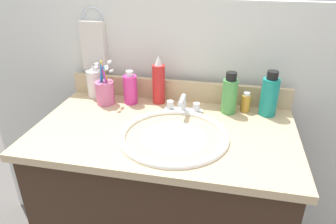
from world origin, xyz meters
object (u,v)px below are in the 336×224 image
object	(u,v)px
hand_towel	(94,46)
bottle_toner_green	(230,95)
bottle_spray_red	(159,82)
bottle_oil_amber	(246,103)
bottle_mouthwash_teal	(269,95)
bottle_soap_pink	(130,89)
faucet	(183,107)
cup_pink	(105,91)
bottle_lotion_white	(94,83)

from	to	relation	value
hand_towel	bottle_toner_green	size ratio (longest dim) A/B	1.26
bottle_spray_red	hand_towel	bearing A→B (deg)	167.53
bottle_toner_green	bottle_spray_red	bearing A→B (deg)	173.18
bottle_spray_red	bottle_oil_amber	world-z (taller)	bottle_spray_red
bottle_mouthwash_teal	bottle_toner_green	bearing A→B (deg)	-174.74
bottle_oil_amber	bottle_soap_pink	bearing A→B (deg)	-177.91
hand_towel	faucet	bearing A→B (deg)	-19.48
bottle_soap_pink	bottle_spray_red	bearing A→B (deg)	13.93
bottle_toner_green	hand_towel	bearing A→B (deg)	170.28
faucet	bottle_soap_pink	bearing A→B (deg)	167.10
bottle_toner_green	cup_pink	size ratio (longest dim) A/B	0.89
bottle_soap_pink	bottle_mouthwash_teal	distance (m)	0.58
bottle_lotion_white	bottle_toner_green	size ratio (longest dim) A/B	0.87
bottle_oil_amber	cup_pink	size ratio (longest dim) A/B	0.43
hand_towel	faucet	size ratio (longest dim) A/B	1.38
bottle_lotion_white	cup_pink	world-z (taller)	cup_pink
hand_towel	bottle_toner_green	xyz separation A→B (m)	(0.62, -0.11, -0.14)
faucet	cup_pink	distance (m)	0.35
bottle_toner_green	bottle_oil_amber	xyz separation A→B (m)	(0.07, 0.02, -0.04)
faucet	bottle_oil_amber	size ratio (longest dim) A/B	1.88
bottle_toner_green	bottle_spray_red	size ratio (longest dim) A/B	0.82
bottle_soap_pink	bottle_oil_amber	world-z (taller)	bottle_soap_pink
hand_towel	bottle_spray_red	size ratio (longest dim) A/B	1.03
bottle_toner_green	cup_pink	distance (m)	0.53
bottle_soap_pink	cup_pink	world-z (taller)	cup_pink
hand_towel	faucet	distance (m)	0.50
bottle_soap_pink	bottle_mouthwash_teal	bearing A→B (deg)	0.76
bottle_soap_pink	bottle_oil_amber	xyz separation A→B (m)	(0.49, 0.02, -0.03)
bottle_soap_pink	bottle_mouthwash_teal	xyz separation A→B (m)	(0.58, 0.01, 0.02)
bottle_lotion_white	bottle_mouthwash_teal	xyz separation A→B (m)	(0.76, -0.03, 0.02)
hand_towel	cup_pink	distance (m)	0.23
hand_towel	bottle_mouthwash_teal	world-z (taller)	hand_towel
hand_towel	bottle_soap_pink	xyz separation A→B (m)	(0.20, -0.10, -0.15)
faucet	bottle_toner_green	size ratio (longest dim) A/B	0.91
bottle_soap_pink	bottle_toner_green	xyz separation A→B (m)	(0.43, -0.01, 0.01)
bottle_toner_green	bottle_lotion_white	bearing A→B (deg)	176.18
faucet	bottle_spray_red	bearing A→B (deg)	145.08
bottle_spray_red	bottle_mouthwash_teal	bearing A→B (deg)	-2.74
bottle_lotion_white	bottle_toner_green	xyz separation A→B (m)	(0.61, -0.04, 0.01)
bottle_lotion_white	cup_pink	xyz separation A→B (m)	(0.08, -0.06, -0.01)
bottle_spray_red	bottle_oil_amber	bearing A→B (deg)	-1.81
faucet	bottle_mouthwash_teal	bearing A→B (deg)	10.54
hand_towel	bottle_mouthwash_teal	distance (m)	0.80
bottle_soap_pink	bottle_mouthwash_teal	world-z (taller)	bottle_mouthwash_teal
faucet	cup_pink	bearing A→B (deg)	175.76
faucet	bottle_toner_green	distance (m)	0.20
hand_towel	bottle_toner_green	world-z (taller)	hand_towel
bottle_lotion_white	cup_pink	bearing A→B (deg)	-39.74
bottle_toner_green	bottle_mouthwash_teal	bearing A→B (deg)	5.26
bottle_mouthwash_teal	bottle_oil_amber	distance (m)	0.10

